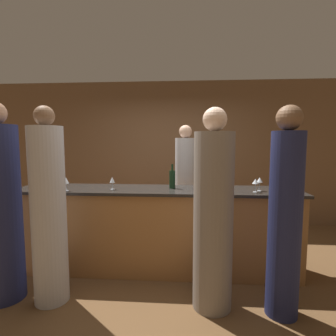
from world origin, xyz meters
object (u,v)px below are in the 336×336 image
Objects in this scene: bartender at (185,190)px; guest_3 at (285,218)px; wine_bottle_0 at (172,179)px; guest_2 at (213,217)px; guest_1 at (1,210)px; guest_0 at (49,212)px.

bartender is 1.83m from guest_3.
bartender is 0.81m from wine_bottle_0.
guest_2 is at bearing 173.60° from guest_3.
guest_3 is (0.92, -1.58, 0.05)m from bartender.
bartender is at bearing 100.55° from guest_2.
guest_3 reaches higher than wine_bottle_0.
bartender is 0.93× the size of guest_1.
guest_0 is 1.01× the size of guest_2.
wine_bottle_0 is (1.19, 0.79, 0.24)m from guest_0.
guest_1 is at bearing 39.49° from bartender.
guest_0 is 1.63m from guest_2.
guest_1 is at bearing -179.52° from guest_2.
guest_2 is 1.00× the size of guest_3.
guest_1 reaches higher than guest_3.
wine_bottle_0 is (1.69, 0.78, 0.23)m from guest_1.
guest_2 is 0.65m from guest_3.
guest_0 is at bearing -179.25° from guest_2.
guest_0 is 0.50m from guest_1.
guest_1 is 1.03× the size of guest_3.
guest_3 is at bearing -37.74° from wine_bottle_0.
bartender is 0.96× the size of guest_2.
bartender is 0.95× the size of guest_0.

